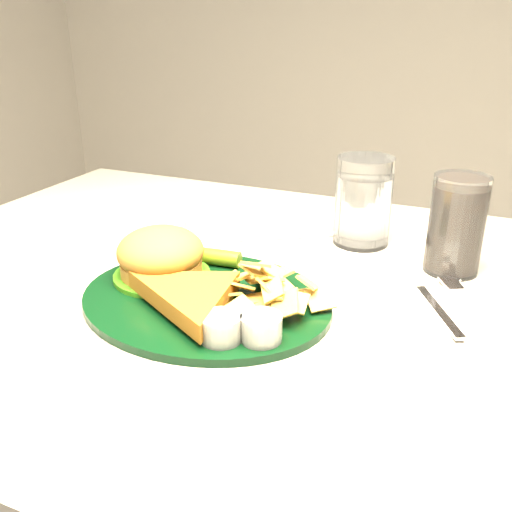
{
  "coord_description": "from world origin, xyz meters",
  "views": [
    {
      "loc": [
        0.21,
        -0.61,
        1.07
      ],
      "look_at": [
        -0.04,
        -0.02,
        0.8
      ],
      "focal_mm": 40.0,
      "sensor_mm": 36.0,
      "label": 1
    }
  ],
  "objects_px": {
    "table": "(285,511)",
    "cola_glass": "(456,225)",
    "water_glass": "(363,201)",
    "fork_napkin": "(440,307)",
    "dinner_plate": "(204,278)"
  },
  "relations": [
    {
      "from": "cola_glass",
      "to": "table",
      "type": "bearing_deg",
      "value": -141.67
    },
    {
      "from": "table",
      "to": "fork_napkin",
      "type": "relative_size",
      "value": 7.52
    },
    {
      "from": "water_glass",
      "to": "cola_glass",
      "type": "distance_m",
      "value": 0.15
    },
    {
      "from": "table",
      "to": "cola_glass",
      "type": "xyz_separation_m",
      "value": [
        0.18,
        0.14,
        0.44
      ]
    },
    {
      "from": "table",
      "to": "fork_napkin",
      "type": "height_order",
      "value": "fork_napkin"
    },
    {
      "from": "dinner_plate",
      "to": "cola_glass",
      "type": "height_order",
      "value": "cola_glass"
    },
    {
      "from": "water_glass",
      "to": "cola_glass",
      "type": "height_order",
      "value": "same"
    },
    {
      "from": "dinner_plate",
      "to": "fork_napkin",
      "type": "relative_size",
      "value": 1.93
    },
    {
      "from": "table",
      "to": "cola_glass",
      "type": "height_order",
      "value": "cola_glass"
    },
    {
      "from": "cola_glass",
      "to": "fork_napkin",
      "type": "bearing_deg",
      "value": -89.46
    },
    {
      "from": "cola_glass",
      "to": "fork_napkin",
      "type": "relative_size",
      "value": 0.82
    },
    {
      "from": "water_glass",
      "to": "fork_napkin",
      "type": "xyz_separation_m",
      "value": [
        0.14,
        -0.18,
        -0.06
      ]
    },
    {
      "from": "dinner_plate",
      "to": "water_glass",
      "type": "height_order",
      "value": "water_glass"
    },
    {
      "from": "dinner_plate",
      "to": "cola_glass",
      "type": "bearing_deg",
      "value": 44.72
    },
    {
      "from": "table",
      "to": "cola_glass",
      "type": "relative_size",
      "value": 9.11
    }
  ]
}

